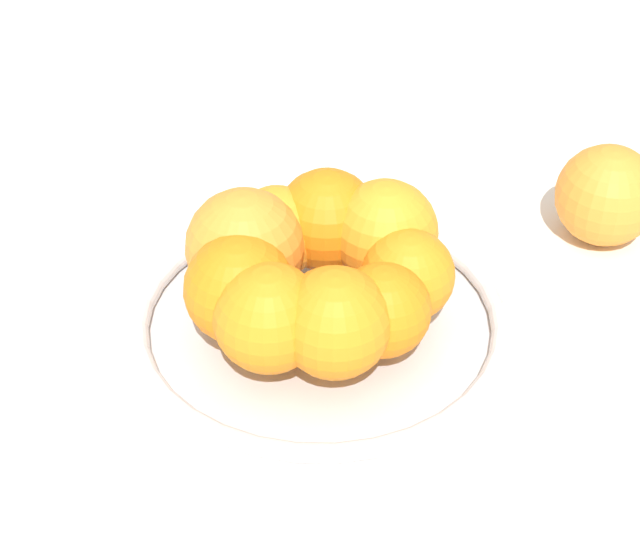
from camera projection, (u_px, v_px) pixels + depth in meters
name	position (u px, v px, depth m)	size (l,w,h in m)	color
ground_plane	(320.00, 341.00, 0.77)	(4.00, 4.00, 0.00)	silver
fruit_bowl	(320.00, 326.00, 0.76)	(0.27, 0.27, 0.03)	silver
orange_pile	(311.00, 267.00, 0.73)	(0.18, 0.19, 0.08)	orange
stray_orange	(607.00, 195.00, 0.84)	(0.08, 0.08, 0.08)	orange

